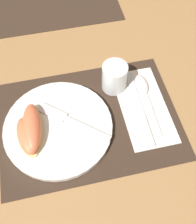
% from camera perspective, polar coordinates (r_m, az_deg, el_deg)
% --- Properties ---
extents(ground_plane, '(3.00, 3.00, 0.00)m').
position_cam_1_polar(ground_plane, '(0.67, -1.95, -1.78)').
color(ground_plane, '#A37547').
extents(placemat, '(0.45, 0.32, 0.00)m').
position_cam_1_polar(placemat, '(0.67, -1.96, -1.69)').
color(placemat, '#38281E').
rests_on(placemat, ground_plane).
extents(plate, '(0.27, 0.27, 0.02)m').
position_cam_1_polar(plate, '(0.65, -8.65, -3.33)').
color(plate, white).
rests_on(plate, placemat).
extents(juice_glass, '(0.07, 0.07, 0.08)m').
position_cam_1_polar(juice_glass, '(0.70, 3.56, 7.34)').
color(juice_glass, silver).
rests_on(juice_glass, placemat).
extents(napkin, '(0.12, 0.24, 0.00)m').
position_cam_1_polar(napkin, '(0.69, 9.83, 1.25)').
color(napkin, white).
rests_on(napkin, placemat).
extents(knife, '(0.02, 0.23, 0.01)m').
position_cam_1_polar(knife, '(0.68, 9.02, 0.69)').
color(knife, silver).
rests_on(knife, napkin).
extents(spoon, '(0.04, 0.19, 0.01)m').
position_cam_1_polar(spoon, '(0.71, 10.02, 4.36)').
color(spoon, silver).
rests_on(spoon, napkin).
extents(fork, '(0.17, 0.14, 0.00)m').
position_cam_1_polar(fork, '(0.65, -6.50, -1.66)').
color(fork, silver).
rests_on(fork, plate).
extents(citrus_wedge_0, '(0.06, 0.13, 0.04)m').
position_cam_1_polar(citrus_wedge_0, '(0.64, -14.12, -3.31)').
color(citrus_wedge_0, '#F4DB84').
rests_on(citrus_wedge_0, plate).
extents(citrus_wedge_1, '(0.06, 0.11, 0.04)m').
position_cam_1_polar(citrus_wedge_1, '(0.63, -15.14, -5.09)').
color(citrus_wedge_1, '#F4DB84').
rests_on(citrus_wedge_1, plate).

